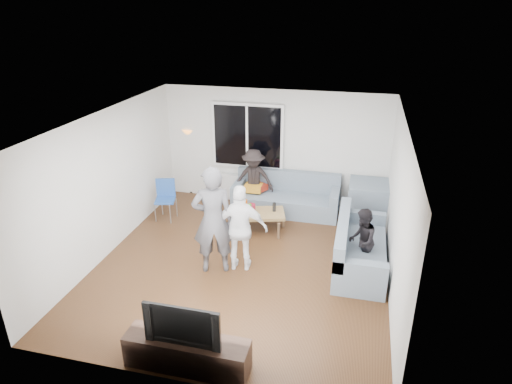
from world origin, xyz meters
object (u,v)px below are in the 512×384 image
(sofa_back_section, at_px, (286,194))
(floor_lamp, at_px, (191,161))
(spectator_back, at_px, (253,179))
(tv_console, at_px, (187,353))
(player_left, at_px, (213,220))
(player_right, at_px, (241,228))
(side_chair, at_px, (165,201))
(sofa_right_section, at_px, (361,244))
(spectator_right, at_px, (362,241))
(television, at_px, (185,321))
(coffee_table, at_px, (257,221))

(sofa_back_section, distance_m, floor_lamp, 2.51)
(spectator_back, bearing_deg, tv_console, -90.93)
(sofa_back_section, bearing_deg, tv_console, -94.89)
(player_left, relative_size, player_right, 1.23)
(side_chair, height_order, floor_lamp, floor_lamp)
(player_right, relative_size, tv_console, 0.97)
(floor_lamp, bearing_deg, tv_console, -69.41)
(sofa_back_section, distance_m, sofa_right_section, 2.47)
(side_chair, height_order, spectator_right, spectator_right)
(side_chair, height_order, player_right, player_right)
(player_left, height_order, player_right, player_left)
(spectator_back, xyz_separation_m, television, (0.33, -4.80, 0.03))
(sofa_back_section, bearing_deg, television, -94.89)
(television, bearing_deg, coffee_table, 90.12)
(player_left, height_order, spectator_right, player_left)
(sofa_back_section, relative_size, television, 2.35)
(sofa_right_section, height_order, spectator_right, spectator_right)
(spectator_back, bearing_deg, coffee_table, -77.35)
(side_chair, distance_m, television, 4.32)
(sofa_right_section, bearing_deg, tv_console, 144.95)
(spectator_right, relative_size, spectator_back, 0.84)
(player_left, xyz_separation_m, television, (0.38, -2.22, -0.23))
(coffee_table, height_order, spectator_back, spectator_back)
(sofa_back_section, xyz_separation_m, television, (-0.41, -4.77, 0.30))
(side_chair, bearing_deg, spectator_back, 14.52)
(player_right, xyz_separation_m, television, (-0.06, -2.37, -0.05))
(floor_lamp, height_order, tv_console, floor_lamp)
(television, bearing_deg, side_chair, 117.73)
(side_chair, distance_m, player_left, 2.34)
(player_right, bearing_deg, tv_console, 80.70)
(spectator_back, bearing_deg, side_chair, -154.55)
(side_chair, bearing_deg, spectator_right, -29.89)
(sofa_right_section, height_order, player_right, player_right)
(spectator_right, xyz_separation_m, television, (-2.06, -2.79, 0.15))
(coffee_table, xyz_separation_m, television, (0.01, -3.78, 0.52))
(spectator_right, bearing_deg, side_chair, -102.00)
(spectator_right, height_order, spectator_back, spectator_back)
(floor_lamp, distance_m, television, 5.71)
(coffee_table, bearing_deg, side_chair, 179.00)
(spectator_back, distance_m, tv_console, 4.83)
(sofa_right_section, height_order, spectator_back, spectator_back)
(sofa_right_section, distance_m, floor_lamp, 4.74)
(tv_console, height_order, television, television)
(tv_console, distance_m, television, 0.50)
(sofa_back_section, height_order, spectator_right, spectator_right)
(spectator_back, relative_size, tv_console, 0.86)
(tv_console, xyz_separation_m, television, (-0.00, 0.00, 0.50))
(sofa_back_section, bearing_deg, player_right, -98.37)
(spectator_right, bearing_deg, coffee_table, -113.42)
(player_right, distance_m, television, 2.37)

